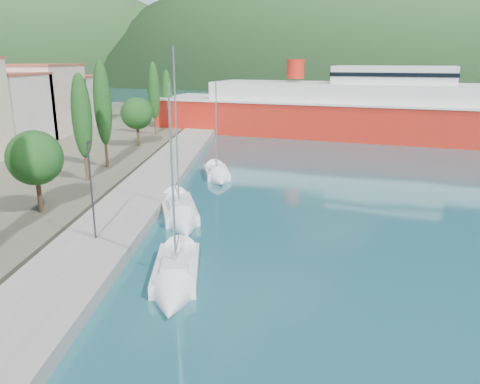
{
  "coord_description": "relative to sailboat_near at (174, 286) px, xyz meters",
  "views": [
    {
      "loc": [
        1.52,
        -14.5,
        11.59
      ],
      "look_at": [
        0.0,
        14.0,
        3.5
      ],
      "focal_mm": 35.0,
      "sensor_mm": 36.0,
      "label": 1
    }
  ],
  "objects": [
    {
      "name": "ground",
      "position": [
        3.08,
        112.74,
        -0.31
      ],
      "size": [
        1400.0,
        1400.0,
        0.0
      ],
      "primitive_type": "plane",
      "color": "#1D545C"
    },
    {
      "name": "quay",
      "position": [
        -5.92,
        18.74,
        0.09
      ],
      "size": [
        5.0,
        88.0,
        0.8
      ],
      "primitive_type": "cube",
      "color": "gray",
      "rests_on": "ground"
    },
    {
      "name": "hills_far",
      "position": [
        141.67,
        611.48,
        77.08
      ],
      "size": [
        1480.0,
        900.0,
        180.0
      ],
      "color": "slate",
      "rests_on": "ground"
    },
    {
      "name": "hills_near",
      "position": [
        101.12,
        365.24,
        48.87
      ],
      "size": [
        1010.0,
        520.0,
        115.0
      ],
      "color": "#2A4C26",
      "rests_on": "ground"
    },
    {
      "name": "tree_row",
      "position": [
        -11.92,
        24.88,
        5.63
      ],
      "size": [
        4.13,
        63.31,
        11.06
      ],
      "color": "#47301E",
      "rests_on": "land_strip"
    },
    {
      "name": "lamp_posts",
      "position": [
        -5.92,
        6.81,
        3.77
      ],
      "size": [
        0.15,
        44.91,
        6.06
      ],
      "color": "#2D2D33",
      "rests_on": "quay"
    },
    {
      "name": "sailboat_near",
      "position": [
        0.0,
        0.0,
        0.0
      ],
      "size": [
        3.21,
        8.17,
        11.44
      ],
      "color": "silver",
      "rests_on": "ground"
    },
    {
      "name": "sailboat_mid",
      "position": [
        -1.43,
        10.53,
        0.01
      ],
      "size": [
        4.89,
        9.7,
        13.5
      ],
      "color": "silver",
      "rests_on": "ground"
    },
    {
      "name": "sailboat_far",
      "position": [
        0.02,
        23.46,
        -0.01
      ],
      "size": [
        3.63,
        7.45,
        10.5
      ],
      "color": "silver",
      "rests_on": "ground"
    },
    {
      "name": "ferry",
      "position": [
        17.71,
        52.39,
        3.44
      ],
      "size": [
        63.05,
        31.12,
        12.31
      ],
      "color": "red",
      "rests_on": "ground"
    }
  ]
}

